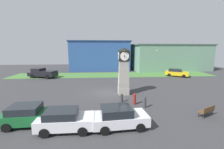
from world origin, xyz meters
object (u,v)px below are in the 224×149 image
(car_near_tower, at_px, (65,120))
(bollard_far_row, at_px, (122,98))
(clock_tower, at_px, (124,71))
(bench, at_px, (207,110))
(car_far_lot, at_px, (176,73))
(car_navy_sedan, at_px, (29,115))
(bollard_mid_row, at_px, (135,99))
(street_lamp_near_road, at_px, (156,59))
(car_by_building, at_px, (119,117))
(bollard_near_tower, at_px, (145,102))
(pickup_truck, at_px, (43,73))

(car_near_tower, bearing_deg, bollard_far_row, 48.44)
(clock_tower, height_order, bollard_far_row, clock_tower)
(bench, bearing_deg, car_far_lot, 70.15)
(clock_tower, distance_m, car_navy_sedan, 11.04)
(car_far_lot, bearing_deg, car_near_tower, -132.96)
(bollard_mid_row, bearing_deg, car_near_tower, -142.69)
(car_far_lot, distance_m, street_lamp_near_road, 6.03)
(car_near_tower, relative_size, car_far_lot, 0.85)
(car_near_tower, distance_m, street_lamp_near_road, 28.44)
(bollard_far_row, height_order, bench, bollard_far_row)
(car_near_tower, xyz_separation_m, car_far_lot, (17.75, 19.06, 0.03))
(car_far_lot, bearing_deg, bollard_mid_row, -129.13)
(car_by_building, height_order, street_lamp_near_road, street_lamp_near_road)
(bollard_near_tower, height_order, car_near_tower, car_near_tower)
(car_near_tower, xyz_separation_m, pickup_truck, (-8.83, 19.64, 0.16))
(street_lamp_near_road, bearing_deg, bench, -99.48)
(pickup_truck, xyz_separation_m, street_lamp_near_road, (23.96, 4.33, 2.17))
(car_near_tower, bearing_deg, car_navy_sedan, 161.80)
(pickup_truck, bearing_deg, bollard_mid_row, -45.79)
(car_far_lot, distance_m, bench, 18.87)
(car_near_tower, height_order, pickup_truck, pickup_truck)
(clock_tower, distance_m, bench, 9.39)
(car_by_building, relative_size, car_far_lot, 0.89)
(car_near_tower, bearing_deg, car_far_lot, 47.04)
(car_navy_sedan, distance_m, street_lamp_near_road, 29.33)
(clock_tower, distance_m, car_near_tower, 9.88)
(pickup_truck, bearing_deg, car_by_building, -57.06)
(clock_tower, relative_size, car_far_lot, 1.25)
(bollard_near_tower, distance_m, bollard_mid_row, 1.24)
(bollard_near_tower, relative_size, car_navy_sedan, 0.29)
(car_by_building, height_order, car_far_lot, car_far_lot)
(car_navy_sedan, height_order, car_by_building, car_by_building)
(bollard_near_tower, height_order, street_lamp_near_road, street_lamp_near_road)
(clock_tower, distance_m, bollard_mid_row, 4.29)
(clock_tower, height_order, car_by_building, clock_tower)
(car_far_lot, bearing_deg, clock_tower, -138.66)
(bollard_far_row, bearing_deg, street_lamp_near_road, 60.81)
(clock_tower, distance_m, car_far_lot, 16.74)
(bollard_mid_row, xyz_separation_m, bench, (5.44, -3.18, -0.06))
(car_far_lot, bearing_deg, street_lamp_near_road, 118.10)
(bench, bearing_deg, car_near_tower, -173.36)
(car_navy_sedan, distance_m, car_by_building, 6.72)
(bollard_mid_row, distance_m, car_near_tower, 7.42)
(bollard_near_tower, distance_m, car_near_tower, 7.61)
(bollard_far_row, xyz_separation_m, pickup_truck, (-13.52, 14.36, 0.47))
(clock_tower, xyz_separation_m, bollard_near_tower, (1.45, -4.52, -2.29))
(bollard_mid_row, xyz_separation_m, car_by_building, (-2.11, -4.34, 0.19))
(bollard_mid_row, relative_size, bench, 0.70)
(bollard_far_row, relative_size, car_navy_sedan, 0.24)
(car_navy_sedan, xyz_separation_m, street_lamp_near_road, (18.01, 23.03, 2.32))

